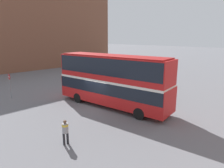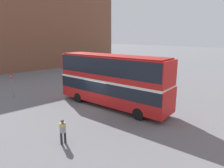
{
  "view_description": "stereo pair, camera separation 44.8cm",
  "coord_description": "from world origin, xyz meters",
  "views": [
    {
      "loc": [
        13.32,
        -11.25,
        6.31
      ],
      "look_at": [
        0.71,
        1.08,
        2.14
      ],
      "focal_mm": 32.0,
      "sensor_mm": 36.0,
      "label": 1
    },
    {
      "loc": [
        13.63,
        -10.92,
        6.31
      ],
      "look_at": [
        0.71,
        1.08,
        2.14
      ],
      "focal_mm": 32.0,
      "sensor_mm": 36.0,
      "label": 2
    }
  ],
  "objects": [
    {
      "name": "pedestrian_foreground",
      "position": [
        3.6,
        -5.63,
        0.95
      ],
      "size": [
        0.42,
        0.42,
        1.56
      ],
      "rotation": [
        0.0,
        0.0,
        3.04
      ],
      "color": "#232328",
      "rests_on": "ground_plane"
    },
    {
      "name": "building_row_left",
      "position": [
        -29.98,
        6.49,
        9.03
      ],
      "size": [
        11.8,
        35.33,
        18.04
      ],
      "color": "brown",
      "rests_on": "ground_plane"
    },
    {
      "name": "double_decker_bus",
      "position": [
        0.71,
        1.08,
        2.71
      ],
      "size": [
        11.33,
        4.15,
        4.75
      ],
      "rotation": [
        0.0,
        0.0,
        0.15
      ],
      "color": "red",
      "rests_on": "ground_plane"
    },
    {
      "name": "ground_plane",
      "position": [
        0.0,
        0.0,
        0.0
      ],
      "size": [
        240.0,
        240.0,
        0.0
      ],
      "primitive_type": "plane",
      "color": "slate"
    },
    {
      "name": "no_entry_sign",
      "position": [
        -8.46,
        -4.77,
        1.77
      ],
      "size": [
        0.63,
        0.08,
        2.63
      ],
      "color": "gray",
      "rests_on": "ground_plane"
    },
    {
      "name": "parked_car_kerb_near",
      "position": [
        -9.71,
        15.01,
        0.81
      ],
      "size": [
        4.67,
        2.41,
        1.59
      ],
      "rotation": [
        0.0,
        0.0,
        0.15
      ],
      "color": "maroon",
      "rests_on": "ground_plane"
    }
  ]
}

